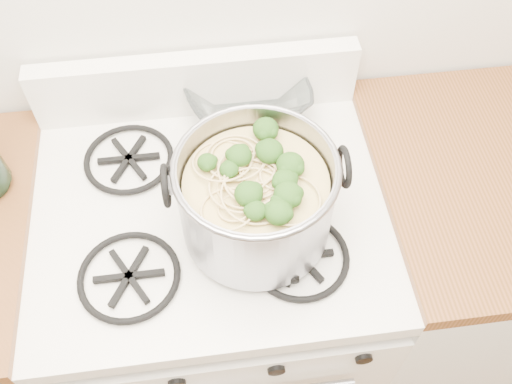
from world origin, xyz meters
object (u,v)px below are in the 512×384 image
at_px(spatula, 294,176).
at_px(glass_bowl, 246,100).
at_px(gas_range, 220,301).
at_px(stock_pot, 256,199).

relative_size(spatula, glass_bowl, 2.69).
distance_m(gas_range, stock_pot, 0.60).
bearing_deg(spatula, gas_range, -158.25).
bearing_deg(glass_bowl, stock_pot, -93.68).
relative_size(gas_range, glass_bowl, 8.01).
bearing_deg(spatula, stock_pot, -121.94).
distance_m(gas_range, glass_bowl, 0.59).
height_order(gas_range, spatula, spatula).
xyz_separation_m(gas_range, stock_pot, (0.09, -0.07, 0.58)).
distance_m(stock_pot, glass_bowl, 0.36).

